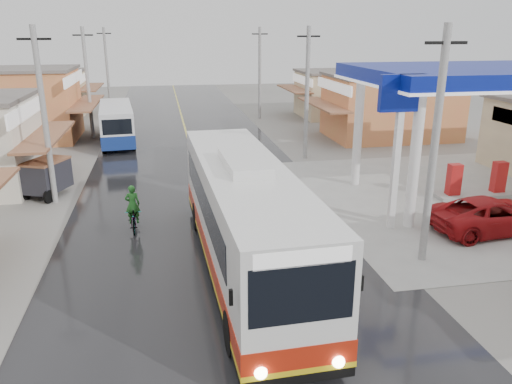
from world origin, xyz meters
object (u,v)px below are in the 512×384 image
(second_bus, at_px, (117,123))
(cyclist, at_px, (134,215))
(jeepney, at_px, (491,215))
(coach_bus, at_px, (244,218))
(tricycle_near, at_px, (47,176))

(second_bus, height_order, cyclist, second_bus)
(cyclist, bearing_deg, jeepney, -13.30)
(coach_bus, bearing_deg, jeepney, 6.79)
(tricycle_near, bearing_deg, coach_bus, -25.53)
(jeepney, bearing_deg, second_bus, 34.28)
(jeepney, bearing_deg, coach_bus, 93.77)
(cyclist, relative_size, tricycle_near, 0.70)
(jeepney, xyz_separation_m, cyclist, (-14.14, 2.82, -0.06))
(coach_bus, height_order, jeepney, coach_bus)
(tricycle_near, bearing_deg, jeepney, 0.53)
(coach_bus, xyz_separation_m, second_bus, (-5.67, 21.30, -0.46))
(cyclist, distance_m, tricycle_near, 6.81)
(cyclist, bearing_deg, tricycle_near, 127.36)
(second_bus, xyz_separation_m, cyclist, (1.84, -16.96, -0.80))
(coach_bus, xyz_separation_m, tricycle_near, (-8.14, 9.60, -0.87))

